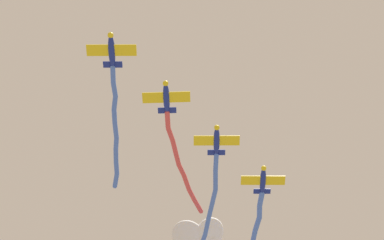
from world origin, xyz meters
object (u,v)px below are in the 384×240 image
object	(u,v)px
airplane_lead	(112,50)
airplane_slot	(263,180)
airplane_right_wing	(217,140)
airplane_left_wing	(166,97)

from	to	relation	value
airplane_lead	airplane_slot	bearing A→B (deg)	134.19
airplane_right_wing	airplane_slot	xyz separation A→B (m)	(6.48, 9.00, 0.25)
airplane_left_wing	airplane_slot	bearing A→B (deg)	135.85
airplane_left_wing	airplane_right_wing	world-z (taller)	airplane_right_wing
airplane_lead	airplane_right_wing	xyz separation A→B (m)	(12.96, 17.99, 0.50)
airplane_lead	airplane_right_wing	bearing A→B (deg)	134.19
airplane_lead	airplane_slot	distance (m)	33.27
airplane_left_wing	airplane_slot	size ratio (longest dim) A/B	1.00
airplane_right_wing	airplane_slot	world-z (taller)	airplane_slot
airplane_right_wing	airplane_left_wing	bearing A→B (deg)	-45.78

